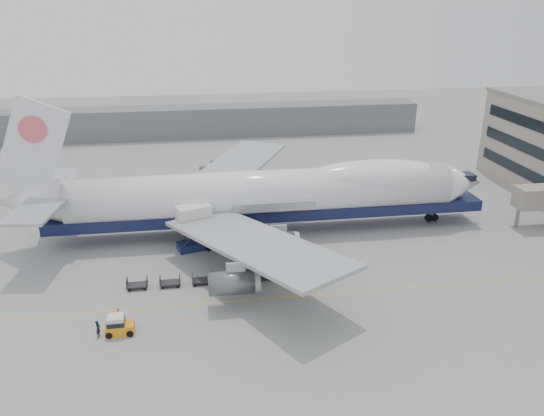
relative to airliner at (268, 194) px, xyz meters
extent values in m
plane|color=gray|center=(-0.64, -12.00, -5.62)|extent=(260.00, 260.00, 0.00)
cube|color=gold|center=(-0.64, -18.00, -5.62)|extent=(60.00, 0.15, 0.01)
cylinder|color=slate|center=(35.36, -4.00, -4.12)|extent=(0.50, 0.50, 3.00)
cube|color=slate|center=(-10.64, 58.00, -2.12)|extent=(110.00, 8.00, 7.00)
cylinder|color=white|center=(-0.64, 0.00, 0.08)|extent=(52.00, 6.40, 6.40)
cube|color=#10163B|center=(0.36, 0.00, -2.48)|extent=(60.00, 5.76, 1.50)
cone|color=white|center=(28.36, 0.00, 0.08)|extent=(6.00, 6.40, 6.40)
cone|color=white|center=(-31.14, 0.00, 0.68)|extent=(9.00, 6.40, 6.40)
ellipsoid|color=white|center=(14.96, 0.00, 1.84)|extent=(20.67, 5.78, 4.56)
cube|color=white|center=(-29.64, 0.00, 7.58)|extent=(10.52, 0.50, 13.56)
cylinder|color=#E75A6D|center=(-29.14, 0.00, 10.08)|extent=(3.40, 0.30, 3.40)
cube|color=#9EA0A3|center=(-3.64, -14.28, -0.52)|extent=(20.35, 26.74, 2.26)
cube|color=#9EA0A3|center=(-3.64, 14.28, -0.52)|extent=(20.35, 26.74, 2.26)
cylinder|color=#595B60|center=(-6.64, 19.00, -2.72)|extent=(4.80, 2.60, 2.60)
cylinder|color=#595B60|center=(-0.64, 10.00, -2.72)|extent=(4.80, 2.60, 2.60)
cylinder|color=#595B60|center=(-0.64, -10.00, -2.72)|extent=(4.80, 2.60, 2.60)
cylinder|color=#595B60|center=(-6.64, -19.00, -2.72)|extent=(4.80, 2.60, 2.60)
cylinder|color=slate|center=(24.36, 0.00, -4.37)|extent=(0.36, 0.36, 2.50)
cylinder|color=black|center=(24.36, 0.00, -5.07)|extent=(1.10, 0.45, 1.10)
cylinder|color=slate|center=(-3.64, -3.00, -4.37)|extent=(0.36, 0.36, 2.50)
cylinder|color=black|center=(-3.64, -3.00, -5.07)|extent=(1.10, 0.45, 1.10)
cylinder|color=slate|center=(-3.64, 3.00, -4.37)|extent=(0.36, 0.36, 2.50)
cylinder|color=black|center=(-3.64, 3.00, -5.07)|extent=(1.10, 0.45, 1.10)
cube|color=navy|center=(-10.23, -4.15, -5.11)|extent=(5.08, 3.44, 1.02)
cube|color=silver|center=(-10.23, -4.15, -0.62)|extent=(4.78, 3.51, 2.04)
cube|color=navy|center=(-10.23, -5.17, -2.82)|extent=(3.22, 1.04, 3.67)
cube|color=navy|center=(-10.23, -3.13, -2.82)|extent=(3.22, 1.04, 3.67)
cube|color=slate|center=(-10.23, -2.66, -0.62)|extent=(2.45, 1.69, 0.15)
cylinder|color=black|center=(-11.90, -5.08, -5.21)|extent=(0.84, 0.33, 0.84)
cylinder|color=black|center=(-11.90, -3.22, -5.21)|extent=(0.84, 0.33, 0.84)
cylinder|color=black|center=(-8.56, -5.08, -5.21)|extent=(0.84, 0.33, 0.84)
cylinder|color=black|center=(-8.56, -3.22, -5.21)|extent=(0.84, 0.33, 0.84)
cube|color=orange|center=(-17.84, -22.21, -5.09)|extent=(2.76, 1.50, 1.08)
cube|color=silver|center=(-18.14, -22.21, -4.11)|extent=(1.58, 1.39, 0.98)
cube|color=black|center=(-18.14, -22.21, -4.30)|extent=(1.68, 1.49, 0.49)
cylinder|color=black|center=(-18.82, -22.85, -5.28)|extent=(0.69, 0.29, 0.69)
cylinder|color=black|center=(-18.82, -21.57, -5.28)|extent=(0.69, 0.29, 0.69)
cylinder|color=black|center=(-16.87, -22.85, -5.28)|extent=(0.69, 0.29, 0.69)
cylinder|color=black|center=(-16.87, -21.57, -5.28)|extent=(0.69, 0.29, 0.69)
imported|color=black|center=(-19.84, -22.41, -4.74)|extent=(0.52, 0.70, 1.76)
cone|color=orange|center=(-18.59, -18.03, -5.37)|extent=(0.33, 0.33, 0.51)
cube|color=orange|center=(-18.59, -18.03, -5.61)|extent=(0.34, 0.34, 0.03)
cube|color=#2D2D30|center=(-16.92, -13.58, -5.17)|extent=(2.30, 1.35, 0.18)
cube|color=#2D2D30|center=(-18.02, -13.58, -4.77)|extent=(0.08, 1.35, 0.90)
cube|color=#2D2D30|center=(-15.82, -13.58, -4.77)|extent=(0.08, 1.35, 0.90)
cylinder|color=black|center=(-17.77, -14.13, -5.47)|extent=(0.30, 0.12, 0.30)
cylinder|color=black|center=(-17.77, -13.03, -5.47)|extent=(0.30, 0.12, 0.30)
cylinder|color=black|center=(-16.07, -14.13, -5.47)|extent=(0.30, 0.12, 0.30)
cylinder|color=black|center=(-16.07, -13.03, -5.47)|extent=(0.30, 0.12, 0.30)
cube|color=#2D2D30|center=(-13.26, -13.58, -5.17)|extent=(2.30, 1.35, 0.18)
cube|color=#2D2D30|center=(-14.36, -13.58, -4.77)|extent=(0.08, 1.35, 0.90)
cube|color=#2D2D30|center=(-12.16, -13.58, -4.77)|extent=(0.08, 1.35, 0.90)
cylinder|color=black|center=(-14.11, -14.13, -5.47)|extent=(0.30, 0.12, 0.30)
cylinder|color=black|center=(-14.11, -13.03, -5.47)|extent=(0.30, 0.12, 0.30)
cylinder|color=black|center=(-12.41, -14.13, -5.47)|extent=(0.30, 0.12, 0.30)
cylinder|color=black|center=(-12.41, -13.03, -5.47)|extent=(0.30, 0.12, 0.30)
cube|color=#2D2D30|center=(-9.61, -13.58, -5.17)|extent=(2.30, 1.35, 0.18)
cube|color=#2D2D30|center=(-10.71, -13.58, -4.77)|extent=(0.08, 1.35, 0.90)
cube|color=#2D2D30|center=(-8.51, -13.58, -4.77)|extent=(0.08, 1.35, 0.90)
cylinder|color=black|center=(-10.46, -14.13, -5.47)|extent=(0.30, 0.12, 0.30)
cylinder|color=black|center=(-10.46, -13.03, -5.47)|extent=(0.30, 0.12, 0.30)
cylinder|color=black|center=(-8.76, -14.13, -5.47)|extent=(0.30, 0.12, 0.30)
cylinder|color=black|center=(-8.76, -13.03, -5.47)|extent=(0.30, 0.12, 0.30)
cube|color=#2D2D30|center=(-5.95, -13.58, -5.17)|extent=(2.30, 1.35, 0.18)
cube|color=#2D2D30|center=(-7.05, -13.58, -4.77)|extent=(0.08, 1.35, 0.90)
cube|color=#2D2D30|center=(-4.85, -13.58, -4.77)|extent=(0.08, 1.35, 0.90)
cylinder|color=black|center=(-6.80, -14.13, -5.47)|extent=(0.30, 0.12, 0.30)
cylinder|color=black|center=(-6.80, -13.03, -5.47)|extent=(0.30, 0.12, 0.30)
cylinder|color=black|center=(-5.10, -14.13, -5.47)|extent=(0.30, 0.12, 0.30)
cylinder|color=black|center=(-5.10, -13.03, -5.47)|extent=(0.30, 0.12, 0.30)
cube|color=#2D2D30|center=(-2.30, -13.58, -5.17)|extent=(2.30, 1.35, 0.18)
cube|color=#2D2D30|center=(-3.40, -13.58, -4.77)|extent=(0.08, 1.35, 0.90)
cube|color=#2D2D30|center=(-1.20, -13.58, -4.77)|extent=(0.08, 1.35, 0.90)
cylinder|color=black|center=(-3.15, -14.13, -5.47)|extent=(0.30, 0.12, 0.30)
cylinder|color=black|center=(-3.15, -13.03, -5.47)|extent=(0.30, 0.12, 0.30)
cylinder|color=black|center=(-1.45, -14.13, -5.47)|extent=(0.30, 0.12, 0.30)
cylinder|color=black|center=(-1.45, -13.03, -5.47)|extent=(0.30, 0.12, 0.30)
cube|color=#2D2D30|center=(1.36, -13.58, -5.17)|extent=(2.30, 1.35, 0.18)
cube|color=#2D2D30|center=(0.26, -13.58, -4.77)|extent=(0.08, 1.35, 0.90)
cube|color=#2D2D30|center=(2.46, -13.58, -4.77)|extent=(0.08, 1.35, 0.90)
cylinder|color=black|center=(0.51, -14.13, -5.47)|extent=(0.30, 0.12, 0.30)
cylinder|color=black|center=(0.51, -13.03, -5.47)|extent=(0.30, 0.12, 0.30)
cylinder|color=black|center=(2.21, -14.13, -5.47)|extent=(0.30, 0.12, 0.30)
cylinder|color=black|center=(2.21, -13.03, -5.47)|extent=(0.30, 0.12, 0.30)
camera|label=1|loc=(-9.71, -67.72, 24.88)|focal=35.00mm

